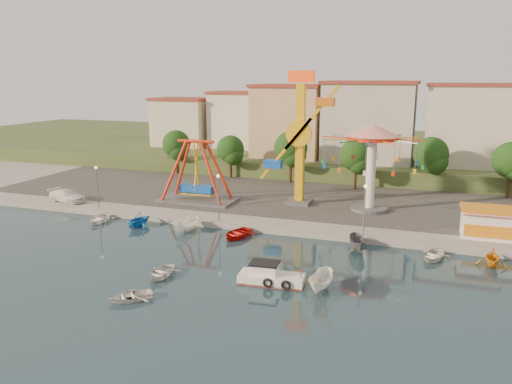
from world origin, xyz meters
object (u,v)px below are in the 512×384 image
at_px(kamikaze_tower, 302,142).
at_px(van, 67,196).
at_px(rowboat_a, 161,272).
at_px(pirate_ship_ride, 196,172).
at_px(cabin_motorboat, 270,277).
at_px(skiff, 321,282).
at_px(wave_swinger, 372,148).

distance_m(kamikaze_tower, van, 30.97).
relative_size(kamikaze_tower, rowboat_a, 4.61).
relative_size(pirate_ship_ride, cabin_motorboat, 1.84).
bearing_deg(pirate_ship_ride, van, -159.74).
height_order(pirate_ship_ride, kamikaze_tower, kamikaze_tower).
height_order(kamikaze_tower, cabin_motorboat, kamikaze_tower).
bearing_deg(skiff, wave_swinger, 92.99).
bearing_deg(cabin_motorboat, skiff, -5.68).
bearing_deg(cabin_motorboat, pirate_ship_ride, 123.60).
xyz_separation_m(cabin_motorboat, rowboat_a, (-9.06, -1.70, -0.13)).
height_order(pirate_ship_ride, cabin_motorboat, pirate_ship_ride).
bearing_deg(rowboat_a, pirate_ship_ride, 104.52).
bearing_deg(wave_swinger, kamikaze_tower, 179.72).
bearing_deg(kamikaze_tower, van, -163.50).
bearing_deg(rowboat_a, van, 140.32).
relative_size(cabin_motorboat, rowboat_a, 1.52).
xyz_separation_m(wave_swinger, skiff, (-0.83, -23.58, -7.44)).
xyz_separation_m(kamikaze_tower, skiff, (7.62, -23.63, -7.73)).
distance_m(kamikaze_tower, skiff, 26.00).
xyz_separation_m(wave_swinger, van, (-37.35, -8.52, -6.82)).
height_order(kamikaze_tower, van, kamikaze_tower).
bearing_deg(pirate_ship_ride, wave_swinger, 7.17).
relative_size(wave_swinger, cabin_motorboat, 2.14).
distance_m(kamikaze_tower, rowboat_a, 27.14).
distance_m(pirate_ship_ride, rowboat_a, 24.08).
bearing_deg(pirate_ship_ride, rowboat_a, -71.52).
bearing_deg(skiff, rowboat_a, -167.91).
xyz_separation_m(kamikaze_tower, wave_swinger, (8.45, -0.04, -0.30)).
relative_size(pirate_ship_ride, wave_swinger, 0.86).
bearing_deg(wave_swinger, van, -167.15).
xyz_separation_m(pirate_ship_ride, cabin_motorboat, (16.59, -20.81, -3.90)).
height_order(rowboat_a, skiff, skiff).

